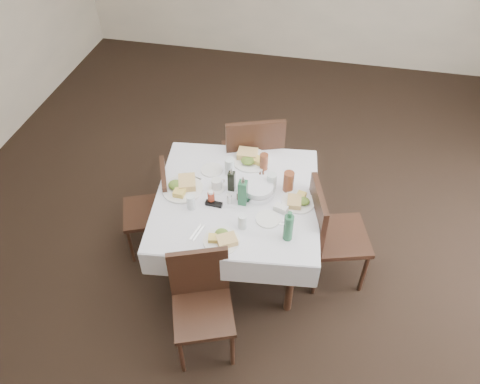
{
  "coord_description": "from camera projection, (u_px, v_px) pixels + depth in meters",
  "views": [
    {
      "loc": [
        0.4,
        -2.59,
        3.2
      ],
      "look_at": [
        -0.12,
        -0.15,
        0.8
      ],
      "focal_mm": 35.0,
      "sensor_mm": 36.0,
      "label": 1
    }
  ],
  "objects": [
    {
      "name": "meal_south",
      "position": [
        222.0,
        239.0,
        3.15
      ],
      "size": [
        0.25,
        0.25,
        0.06
      ],
      "color": "white",
      "rests_on": "dining_table"
    },
    {
      "name": "sugar_caddy",
      "position": [
        281.0,
        208.0,
        3.35
      ],
      "size": [
        0.11,
        0.08,
        0.05
      ],
      "color": "white",
      "rests_on": "dining_table"
    },
    {
      "name": "water_s",
      "position": [
        242.0,
        221.0,
        3.22
      ],
      "size": [
        0.06,
        0.06,
        0.11
      ],
      "color": "silver",
      "rests_on": "dining_table"
    },
    {
      "name": "water_n",
      "position": [
        230.0,
        166.0,
        3.62
      ],
      "size": [
        0.08,
        0.08,
        0.14
      ],
      "color": "silver",
      "rests_on": "dining_table"
    },
    {
      "name": "ketchup_bottle",
      "position": [
        211.0,
        197.0,
        3.4
      ],
      "size": [
        0.05,
        0.05,
        0.11
      ],
      "color": "#9E351E",
      "rests_on": "dining_table"
    },
    {
      "name": "chair_west",
      "position": [
        156.0,
        205.0,
        3.83
      ],
      "size": [
        0.51,
        0.51,
        0.82
      ],
      "color": "black",
      "rests_on": "ground"
    },
    {
      "name": "chair_north",
      "position": [
        253.0,
        156.0,
        4.09
      ],
      "size": [
        0.62,
        0.62,
        1.03
      ],
      "color": "black",
      "rests_on": "ground"
    },
    {
      "name": "dining_table",
      "position": [
        237.0,
        204.0,
        3.54
      ],
      "size": [
        1.34,
        1.34,
        0.76
      ],
      "color": "black",
      "rests_on": "ground"
    },
    {
      "name": "pepper_shaker",
      "position": [
        239.0,
        195.0,
        3.43
      ],
      "size": [
        0.03,
        0.03,
        0.08
      ],
      "color": "#38291E",
      "rests_on": "dining_table"
    },
    {
      "name": "chair_east",
      "position": [
        328.0,
        230.0,
        3.54
      ],
      "size": [
        0.55,
        0.55,
        0.93
      ],
      "color": "black",
      "rests_on": "ground"
    },
    {
      "name": "room_shell",
      "position": [
        263.0,
        73.0,
        2.92
      ],
      "size": [
        6.04,
        7.04,
        2.8
      ],
      "color": "#BCB19B",
      "rests_on": "ground"
    },
    {
      "name": "meal_north",
      "position": [
        250.0,
        158.0,
        3.76
      ],
      "size": [
        0.3,
        0.3,
        0.07
      ],
      "color": "white",
      "rests_on": "dining_table"
    },
    {
      "name": "side_plate_a",
      "position": [
        212.0,
        170.0,
        3.69
      ],
      "size": [
        0.17,
        0.17,
        0.01
      ],
      "color": "white",
      "rests_on": "dining_table"
    },
    {
      "name": "cutlery_s",
      "position": [
        197.0,
        233.0,
        3.22
      ],
      "size": [
        0.07,
        0.16,
        0.01
      ],
      "color": "silver",
      "rests_on": "dining_table"
    },
    {
      "name": "water_w",
      "position": [
        191.0,
        202.0,
        3.36
      ],
      "size": [
        0.06,
        0.06,
        0.11
      ],
      "color": "silver",
      "rests_on": "dining_table"
    },
    {
      "name": "cutlery_e",
      "position": [
        280.0,
        223.0,
        3.28
      ],
      "size": [
        0.16,
        0.05,
        0.01
      ],
      "color": "silver",
      "rests_on": "dining_table"
    },
    {
      "name": "chair_south",
      "position": [
        201.0,
        297.0,
        3.17
      ],
      "size": [
        0.52,
        0.52,
        0.85
      ],
      "color": "black",
      "rests_on": "ground"
    },
    {
      "name": "bread_basket",
      "position": [
        258.0,
        190.0,
        3.47
      ],
      "size": [
        0.25,
        0.25,
        0.08
      ],
      "color": "silver",
      "rests_on": "dining_table"
    },
    {
      "name": "coffee_mug",
      "position": [
        217.0,
        185.0,
        3.51
      ],
      "size": [
        0.12,
        0.12,
        0.09
      ],
      "color": "white",
      "rests_on": "dining_table"
    },
    {
      "name": "green_bottle",
      "position": [
        288.0,
        227.0,
        3.11
      ],
      "size": [
        0.07,
        0.07,
        0.25
      ],
      "color": "#26643F",
      "rests_on": "dining_table"
    },
    {
      "name": "ground_plane",
      "position": [
        257.0,
        248.0,
        4.1
      ],
      "size": [
        7.0,
        7.0,
        0.0
      ],
      "primitive_type": "plane",
      "color": "black"
    },
    {
      "name": "meal_west",
      "position": [
        182.0,
        187.0,
        3.52
      ],
      "size": [
        0.31,
        0.31,
        0.07
      ],
      "color": "white",
      "rests_on": "dining_table"
    },
    {
      "name": "sunglasses",
      "position": [
        214.0,
        204.0,
        3.4
      ],
      "size": [
        0.13,
        0.05,
        0.03
      ],
      "color": "black",
      "rests_on": "dining_table"
    },
    {
      "name": "oil_cruet_green",
      "position": [
        243.0,
        192.0,
        3.35
      ],
      "size": [
        0.06,
        0.06,
        0.26
      ],
      "color": "#26643F",
      "rests_on": "dining_table"
    },
    {
      "name": "side_plate_b",
      "position": [
        268.0,
        219.0,
        3.31
      ],
      "size": [
        0.18,
        0.18,
        0.01
      ],
      "color": "white",
      "rests_on": "dining_table"
    },
    {
      "name": "cutlery_w",
      "position": [
        192.0,
        177.0,
        3.63
      ],
      "size": [
        0.16,
        0.08,
        0.01
      ],
      "color": "silver",
      "rests_on": "dining_table"
    },
    {
      "name": "iced_tea_b",
      "position": [
        289.0,
        181.0,
        3.48
      ],
      "size": [
        0.08,
        0.08,
        0.17
      ],
      "color": "brown",
      "rests_on": "dining_table"
    },
    {
      "name": "water_e",
      "position": [
        272.0,
        181.0,
        3.5
      ],
      "size": [
        0.07,
        0.07,
        0.13
      ],
      "color": "silver",
      "rests_on": "dining_table"
    },
    {
      "name": "salt_shaker",
      "position": [
        229.0,
        199.0,
        3.4
      ],
      "size": [
        0.04,
        0.04,
        0.08
      ],
      "color": "white",
      "rests_on": "dining_table"
    },
    {
      "name": "cutlery_n",
      "position": [
        261.0,
        168.0,
        3.7
      ],
      "size": [
        0.07,
        0.17,
        0.01
      ],
      "color": "silver",
      "rests_on": "dining_table"
    },
    {
      "name": "iced_tea_a",
      "position": [
        264.0,
        162.0,
        3.66
      ],
      "size": [
        0.07,
        0.07,
        0.14
      ],
      "color": "brown",
      "rests_on": "dining_table"
    },
    {
      "name": "oil_cruet_dark",
      "position": [
        232.0,
        180.0,
        3.47
      ],
      "size": [
        0.05,
        0.05,
        0.21
      ],
      "color": "black",
      "rests_on": "dining_table"
    },
    {
      "name": "meal_east",
      "position": [
        298.0,
        201.0,
        3.41
      ],
      "size": [
        0.24,
        0.24,
        0.05
      ],
      "color": "white",
      "rests_on": "dining_table"
    }
  ]
}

